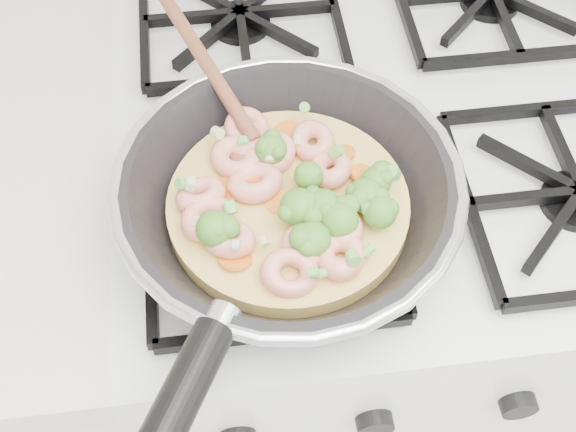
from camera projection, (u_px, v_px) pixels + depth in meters
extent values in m
cube|color=white|center=(360.00, 307.00, 1.18)|extent=(0.60, 0.60, 0.90)
cube|color=black|center=(394.00, 99.00, 0.81)|extent=(0.56, 0.56, 0.02)
torus|color=silver|center=(288.00, 183.00, 0.65)|extent=(0.31, 0.31, 0.01)
cylinder|color=#E3C563|center=(288.00, 206.00, 0.68)|extent=(0.22, 0.22, 0.02)
ellipsoid|color=brown|center=(261.00, 156.00, 0.69)|extent=(0.06, 0.07, 0.02)
cylinder|color=brown|center=(196.00, 47.00, 0.74)|extent=(0.11, 0.24, 0.05)
torus|color=#EE9F8D|center=(331.00, 168.00, 0.68)|extent=(0.05, 0.05, 0.03)
torus|color=#EE9F8D|center=(237.00, 158.00, 0.69)|extent=(0.07, 0.07, 0.02)
torus|color=#EE9F8D|center=(341.00, 227.00, 0.65)|extent=(0.05, 0.05, 0.02)
torus|color=#EE9F8D|center=(274.00, 153.00, 0.69)|extent=(0.06, 0.06, 0.02)
torus|color=#EE9F8D|center=(341.00, 255.00, 0.63)|extent=(0.06, 0.06, 0.02)
torus|color=#EE9F8D|center=(255.00, 183.00, 0.67)|extent=(0.06, 0.06, 0.02)
torus|color=#EE9F8D|center=(252.00, 142.00, 0.70)|extent=(0.07, 0.07, 0.03)
torus|color=#EE9F8D|center=(313.00, 142.00, 0.70)|extent=(0.06, 0.06, 0.03)
torus|color=#EE9F8D|center=(201.00, 196.00, 0.67)|extent=(0.06, 0.06, 0.03)
torus|color=#EE9F8D|center=(247.00, 130.00, 0.71)|extent=(0.06, 0.06, 0.02)
torus|color=#EE9F8D|center=(290.00, 272.00, 0.62)|extent=(0.05, 0.06, 0.03)
torus|color=#EE9F8D|center=(303.00, 246.00, 0.64)|extent=(0.05, 0.05, 0.02)
torus|color=#EE9F8D|center=(208.00, 219.00, 0.65)|extent=(0.07, 0.07, 0.02)
torus|color=#EE9F8D|center=(230.00, 239.00, 0.64)|extent=(0.05, 0.05, 0.03)
ellipsoid|color=#53902F|center=(271.00, 150.00, 0.68)|extent=(0.04, 0.04, 0.03)
ellipsoid|color=#53902F|center=(299.00, 207.00, 0.65)|extent=(0.04, 0.04, 0.03)
ellipsoid|color=#53902F|center=(365.00, 196.00, 0.65)|extent=(0.04, 0.04, 0.03)
ellipsoid|color=#53902F|center=(339.00, 220.00, 0.64)|extent=(0.04, 0.04, 0.03)
ellipsoid|color=#53902F|center=(215.00, 229.00, 0.63)|extent=(0.04, 0.04, 0.03)
ellipsoid|color=#53902F|center=(380.00, 212.00, 0.64)|extent=(0.04, 0.04, 0.03)
ellipsoid|color=#53902F|center=(313.00, 240.00, 0.63)|extent=(0.04, 0.04, 0.03)
ellipsoid|color=#53902F|center=(308.00, 176.00, 0.67)|extent=(0.03, 0.03, 0.03)
ellipsoid|color=#53902F|center=(376.00, 182.00, 0.66)|extent=(0.04, 0.04, 0.03)
ellipsoid|color=#53902F|center=(322.00, 207.00, 0.65)|extent=(0.04, 0.04, 0.03)
cylinder|color=orange|center=(255.00, 175.00, 0.69)|extent=(0.04, 0.04, 0.01)
cylinder|color=orange|center=(213.00, 221.00, 0.66)|extent=(0.04, 0.04, 0.00)
cylinder|color=orange|center=(244.00, 166.00, 0.70)|extent=(0.03, 0.03, 0.01)
cylinder|color=orange|center=(287.00, 134.00, 0.72)|extent=(0.04, 0.04, 0.01)
cylinder|color=orange|center=(322.00, 160.00, 0.70)|extent=(0.03, 0.03, 0.01)
cylinder|color=orange|center=(225.00, 191.00, 0.68)|extent=(0.04, 0.04, 0.01)
cylinder|color=orange|center=(235.00, 259.00, 0.64)|extent=(0.04, 0.04, 0.01)
cylinder|color=orange|center=(351.00, 209.00, 0.67)|extent=(0.03, 0.03, 0.01)
cylinder|color=orange|center=(340.00, 152.00, 0.71)|extent=(0.04, 0.04, 0.01)
cylinder|color=orange|center=(278.00, 202.00, 0.67)|extent=(0.02, 0.02, 0.01)
cylinder|color=orange|center=(364.00, 175.00, 0.69)|extent=(0.03, 0.04, 0.01)
cylinder|color=orange|center=(328.00, 209.00, 0.67)|extent=(0.03, 0.03, 0.00)
cylinder|color=orange|center=(219.00, 231.00, 0.65)|extent=(0.03, 0.03, 0.01)
cylinder|color=#63B548|center=(230.00, 208.00, 0.64)|extent=(0.01, 0.01, 0.01)
cylinder|color=#63B548|center=(366.00, 207.00, 0.64)|extent=(0.01, 0.01, 0.01)
cylinder|color=#63B548|center=(321.00, 273.00, 0.61)|extent=(0.01, 0.01, 0.01)
cylinder|color=#B5C88D|center=(197.00, 222.00, 0.64)|extent=(0.01, 0.01, 0.01)
cylinder|color=#B5C88D|center=(270.00, 155.00, 0.67)|extent=(0.01, 0.01, 0.01)
cylinder|color=#63B548|center=(321.00, 207.00, 0.64)|extent=(0.01, 0.01, 0.01)
cylinder|color=#63B548|center=(353.00, 258.00, 0.61)|extent=(0.01, 0.01, 0.01)
cylinder|color=#B5C88D|center=(236.00, 245.00, 0.62)|extent=(0.01, 0.01, 0.01)
cylinder|color=#63B548|center=(305.00, 107.00, 0.71)|extent=(0.01, 0.01, 0.01)
cylinder|color=#63B548|center=(225.00, 223.00, 0.64)|extent=(0.01, 0.01, 0.01)
cylinder|color=#63B548|center=(243.00, 143.00, 0.69)|extent=(0.01, 0.01, 0.01)
cylinder|color=#63B548|center=(181.00, 184.00, 0.66)|extent=(0.01, 0.01, 0.01)
cylinder|color=#B5C88D|center=(297.00, 141.00, 0.70)|extent=(0.01, 0.01, 0.01)
cylinder|color=#63B548|center=(393.00, 173.00, 0.66)|extent=(0.01, 0.01, 0.01)
cylinder|color=#B5C88D|center=(191.00, 184.00, 0.65)|extent=(0.01, 0.01, 0.01)
cylinder|color=#B5C88D|center=(217.00, 133.00, 0.69)|extent=(0.01, 0.01, 0.01)
cylinder|color=#63B548|center=(314.00, 272.00, 0.61)|extent=(0.01, 0.01, 0.01)
cylinder|color=#63B548|center=(368.00, 251.00, 0.63)|extent=(0.01, 0.01, 0.01)
cylinder|color=#B5C88D|center=(264.00, 242.00, 0.63)|extent=(0.01, 0.01, 0.01)
cylinder|color=#63B548|center=(337.00, 151.00, 0.68)|extent=(0.01, 0.01, 0.01)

